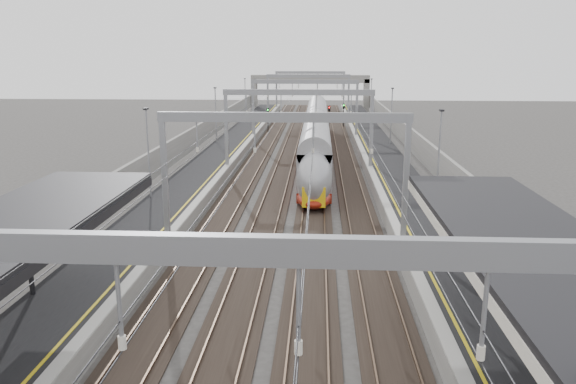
# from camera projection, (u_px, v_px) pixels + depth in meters

# --- Properties ---
(platform_left) EXTENTS (4.00, 120.00, 1.00)m
(platform_left) POSITION_uv_depth(u_px,v_px,m) (215.00, 164.00, 52.81)
(platform_left) COLOR black
(platform_left) RESTS_ON ground
(platform_right) EXTENTS (4.00, 120.00, 1.00)m
(platform_right) POSITION_uv_depth(u_px,v_px,m) (386.00, 165.00, 51.95)
(platform_right) COLOR black
(platform_right) RESTS_ON ground
(tracks) EXTENTS (11.40, 140.00, 0.20)m
(tracks) POSITION_uv_depth(u_px,v_px,m) (299.00, 169.00, 52.49)
(tracks) COLOR black
(tracks) RESTS_ON ground
(overhead_line) EXTENTS (13.00, 140.00, 6.60)m
(overhead_line) POSITION_uv_depth(u_px,v_px,m) (302.00, 98.00, 57.46)
(overhead_line) COLOR gray
(overhead_line) RESTS_ON platform_left
(overbridge) EXTENTS (22.00, 2.20, 6.90)m
(overbridge) POSITION_uv_depth(u_px,v_px,m) (310.00, 84.00, 104.60)
(overbridge) COLOR slate
(overbridge) RESTS_ON ground
(wall_left) EXTENTS (0.30, 120.00, 3.20)m
(wall_left) POSITION_uv_depth(u_px,v_px,m) (181.00, 152.00, 52.73)
(wall_left) COLOR slate
(wall_left) RESTS_ON ground
(wall_right) EXTENTS (0.30, 120.00, 3.20)m
(wall_right) POSITION_uv_depth(u_px,v_px,m) (421.00, 154.00, 51.52)
(wall_right) COLOR slate
(wall_right) RESTS_ON ground
(train) EXTENTS (2.49, 45.42, 3.95)m
(train) POSITION_uv_depth(u_px,v_px,m) (316.00, 140.00, 57.63)
(train) COLOR maroon
(train) RESTS_ON ground
(signal_green) EXTENTS (0.32, 0.32, 3.48)m
(signal_green) POSITION_uv_depth(u_px,v_px,m) (268.00, 116.00, 76.43)
(signal_green) COLOR black
(signal_green) RESTS_ON ground
(signal_red_near) EXTENTS (0.32, 0.32, 3.48)m
(signal_red_near) POSITION_uv_depth(u_px,v_px,m) (329.00, 113.00, 79.77)
(signal_red_near) COLOR black
(signal_red_near) RESTS_ON ground
(signal_red_far) EXTENTS (0.32, 0.32, 3.48)m
(signal_red_far) POSITION_uv_depth(u_px,v_px,m) (344.00, 111.00, 83.31)
(signal_red_far) COLOR black
(signal_red_far) RESTS_ON ground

